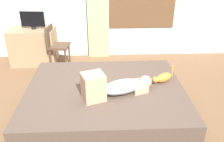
{
  "coord_description": "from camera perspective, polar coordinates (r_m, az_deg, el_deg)",
  "views": [
    {
      "loc": [
        0.04,
        -2.56,
        2.16
      ],
      "look_at": [
        0.17,
        0.39,
        0.66
      ],
      "focal_mm": 38.36,
      "sensor_mm": 36.0,
      "label": 1
    }
  ],
  "objects": [
    {
      "name": "chair_by_desk",
      "position": [
        4.88,
        -13.36,
        6.38
      ],
      "size": [
        0.42,
        0.42,
        0.86
      ],
      "color": "#4C3828",
      "rests_on": "ground"
    },
    {
      "name": "ground_plane",
      "position": [
        3.35,
        -2.61,
        -13.27
      ],
      "size": [
        16.0,
        16.0,
        0.0
      ],
      "primitive_type": "plane",
      "color": "brown"
    },
    {
      "name": "cat",
      "position": [
        3.38,
        12.01,
        -1.59
      ],
      "size": [
        0.32,
        0.23,
        0.21
      ],
      "color": "#C67A2D",
      "rests_on": "bed"
    },
    {
      "name": "tv_monitor",
      "position": [
        5.08,
        -18.39,
        11.47
      ],
      "size": [
        0.48,
        0.1,
        0.35
      ],
      "color": "black",
      "rests_on": "desk"
    },
    {
      "name": "desk",
      "position": [
        5.26,
        -18.17,
        5.65
      ],
      "size": [
        0.9,
        0.56,
        0.74
      ],
      "color": "#997A56",
      "rests_on": "ground"
    },
    {
      "name": "bed",
      "position": [
        3.35,
        -1.58,
        -7.85
      ],
      "size": [
        2.15,
        1.74,
        0.51
      ],
      "color": "#38383D",
      "rests_on": "ground"
    },
    {
      "name": "person_lying",
      "position": [
        3.02,
        0.69,
        -3.67
      ],
      "size": [
        0.93,
        0.52,
        0.34
      ],
      "color": "#8C939E",
      "rests_on": "bed"
    },
    {
      "name": "cup",
      "position": [
        4.88,
        -14.93,
        9.63
      ],
      "size": [
        0.07,
        0.07,
        0.09
      ],
      "primitive_type": "cylinder",
      "color": "#B23D38",
      "rests_on": "desk"
    }
  ]
}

